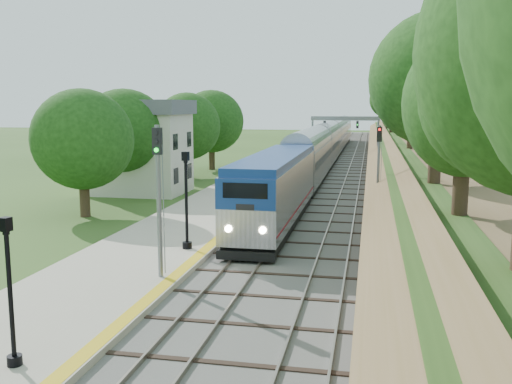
% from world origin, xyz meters
% --- Properties ---
extents(ground, '(320.00, 320.00, 0.00)m').
position_xyz_m(ground, '(0.00, 0.00, 0.00)').
color(ground, '#2D4C19').
rests_on(ground, ground).
extents(trackbed, '(9.50, 170.00, 0.28)m').
position_xyz_m(trackbed, '(2.00, 60.00, 0.07)').
color(trackbed, '#4C4944').
rests_on(trackbed, ground).
extents(platform, '(6.40, 68.00, 0.38)m').
position_xyz_m(platform, '(-5.20, 16.00, 0.19)').
color(platform, '#AB9F8A').
rests_on(platform, ground).
extents(yellow_stripe, '(0.55, 68.00, 0.01)m').
position_xyz_m(yellow_stripe, '(-2.35, 16.00, 0.39)').
color(yellow_stripe, gold).
rests_on(yellow_stripe, platform).
extents(embankment, '(10.64, 170.00, 11.70)m').
position_xyz_m(embankment, '(10.35, 60.00, 1.95)').
color(embankment, brown).
rests_on(embankment, ground).
extents(station_building, '(8.60, 6.60, 8.00)m').
position_xyz_m(station_building, '(-14.00, 30.00, 4.09)').
color(station_building, beige).
rests_on(station_building, ground).
extents(signal_gantry, '(8.40, 0.38, 6.20)m').
position_xyz_m(signal_gantry, '(2.47, 54.99, 4.82)').
color(signal_gantry, slate).
rests_on(signal_gantry, ground).
extents(trees_behind_platform, '(7.82, 53.32, 7.21)m').
position_xyz_m(trees_behind_platform, '(-11.17, 20.67, 4.53)').
color(trees_behind_platform, '#332316').
rests_on(trees_behind_platform, ground).
extents(train, '(2.93, 97.71, 4.31)m').
position_xyz_m(train, '(0.00, 57.27, 2.23)').
color(train, black).
rests_on(train, trackbed).
extents(lamppost_mid, '(0.42, 0.42, 4.21)m').
position_xyz_m(lamppost_mid, '(-3.91, -2.77, 2.26)').
color(lamppost_mid, black).
rests_on(lamppost_mid, platform).
extents(lamppost_far, '(0.49, 0.49, 4.91)m').
position_xyz_m(lamppost_far, '(-3.31, 10.71, 2.57)').
color(lamppost_far, black).
rests_on(lamppost_far, platform).
extents(signal_platform, '(0.37, 0.30, 6.39)m').
position_xyz_m(signal_platform, '(-2.90, 5.92, 4.31)').
color(signal_platform, slate).
rests_on(signal_platform, platform).
extents(signal_farside, '(0.34, 0.27, 6.14)m').
position_xyz_m(signal_farside, '(6.20, 22.36, 3.87)').
color(signal_farside, slate).
rests_on(signal_farside, ground).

